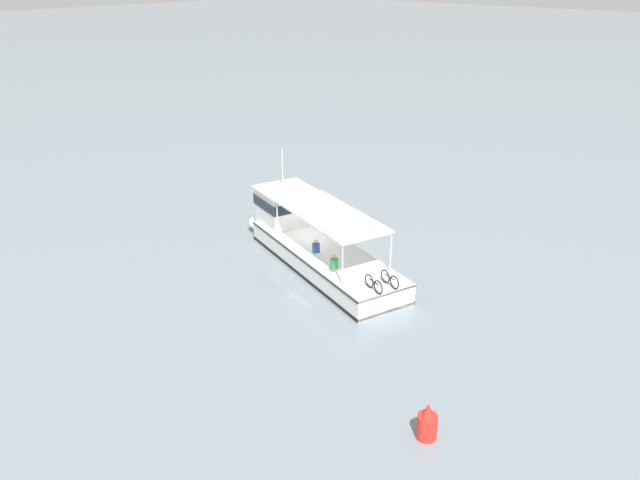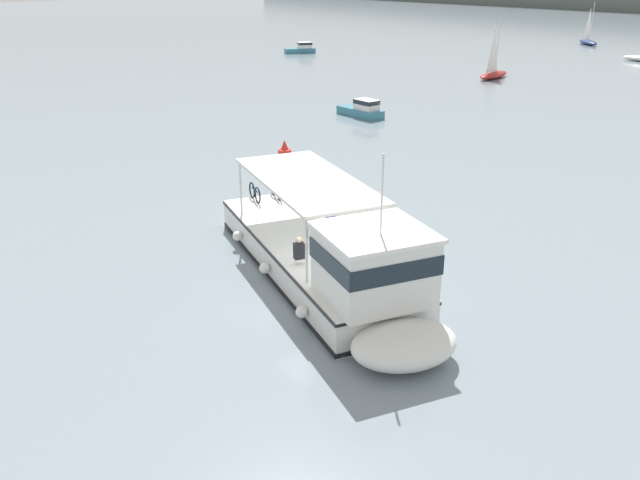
{
  "view_description": "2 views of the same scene",
  "coord_description": "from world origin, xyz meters",
  "px_view_note": "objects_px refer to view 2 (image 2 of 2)",
  "views": [
    {
      "loc": [
        -21.55,
        22.92,
        14.72
      ],
      "look_at": [
        -1.24,
        0.81,
        1.4
      ],
      "focal_mm": 35.32,
      "sensor_mm": 36.0,
      "label": 1
    },
    {
      "loc": [
        14.39,
        -12.31,
        9.75
      ],
      "look_at": [
        -1.24,
        0.81,
        1.4
      ],
      "focal_mm": 37.73,
      "sensor_mm": 36.0,
      "label": 2
    }
  ],
  "objects_px": {
    "ferry_main": "(333,262)",
    "sailboat_off_bow": "(588,40)",
    "motorboat_horizon_west": "(363,109)",
    "motorboat_near_starboard": "(302,48)",
    "sailboat_mid_channel": "(494,72)",
    "channel_buoy": "(285,156)"
  },
  "relations": [
    {
      "from": "sailboat_off_bow",
      "to": "sailboat_mid_channel",
      "type": "xyz_separation_m",
      "value": [
        9.57,
        -33.5,
        0.0
      ]
    },
    {
      "from": "sailboat_mid_channel",
      "to": "ferry_main",
      "type": "bearing_deg",
      "value": -59.63
    },
    {
      "from": "ferry_main",
      "to": "sailboat_mid_channel",
      "type": "height_order",
      "value": "sailboat_mid_channel"
    },
    {
      "from": "motorboat_horizon_west",
      "to": "motorboat_near_starboard",
      "type": "height_order",
      "value": "same"
    },
    {
      "from": "motorboat_horizon_west",
      "to": "sailboat_off_bow",
      "type": "bearing_deg",
      "value": 104.63
    },
    {
      "from": "ferry_main",
      "to": "motorboat_near_starboard",
      "type": "relative_size",
      "value": 3.43
    },
    {
      "from": "sailboat_off_bow",
      "to": "sailboat_mid_channel",
      "type": "relative_size",
      "value": 1.0
    },
    {
      "from": "sailboat_off_bow",
      "to": "ferry_main",
      "type": "bearing_deg",
      "value": -65.77
    },
    {
      "from": "ferry_main",
      "to": "sailboat_mid_channel",
      "type": "xyz_separation_m",
      "value": [
        -23.73,
        40.5,
        -0.47
      ]
    },
    {
      "from": "channel_buoy",
      "to": "motorboat_horizon_west",
      "type": "bearing_deg",
      "value": 118.86
    },
    {
      "from": "sailboat_mid_channel",
      "to": "channel_buoy",
      "type": "height_order",
      "value": "sailboat_mid_channel"
    },
    {
      "from": "ferry_main",
      "to": "sailboat_mid_channel",
      "type": "bearing_deg",
      "value": 120.37
    },
    {
      "from": "motorboat_horizon_west",
      "to": "motorboat_near_starboard",
      "type": "distance_m",
      "value": 37.19
    },
    {
      "from": "ferry_main",
      "to": "motorboat_horizon_west",
      "type": "bearing_deg",
      "value": 134.58
    },
    {
      "from": "ferry_main",
      "to": "sailboat_off_bow",
      "type": "relative_size",
      "value": 2.42
    },
    {
      "from": "sailboat_mid_channel",
      "to": "motorboat_near_starboard",
      "type": "relative_size",
      "value": 1.42
    },
    {
      "from": "sailboat_mid_channel",
      "to": "motorboat_near_starboard",
      "type": "bearing_deg",
      "value": -176.9
    },
    {
      "from": "ferry_main",
      "to": "motorboat_near_starboard",
      "type": "bearing_deg",
      "value": 142.31
    },
    {
      "from": "sailboat_mid_channel",
      "to": "motorboat_horizon_west",
      "type": "height_order",
      "value": "sailboat_mid_channel"
    },
    {
      "from": "ferry_main",
      "to": "sailboat_off_bow",
      "type": "bearing_deg",
      "value": 114.23
    },
    {
      "from": "ferry_main",
      "to": "channel_buoy",
      "type": "relative_size",
      "value": 9.32
    },
    {
      "from": "ferry_main",
      "to": "sailboat_mid_channel",
      "type": "relative_size",
      "value": 2.42
    }
  ]
}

